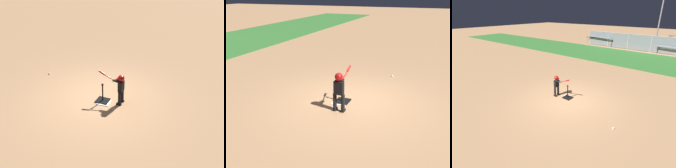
{
  "view_description": "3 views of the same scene",
  "coord_description": "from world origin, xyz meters",
  "views": [
    {
      "loc": [
        -3.71,
        7.23,
        5.2
      ],
      "look_at": [
        -0.56,
        0.15,
        0.75
      ],
      "focal_mm": 42.0,
      "sensor_mm": 36.0,
      "label": 1
    },
    {
      "loc": [
        -7.02,
        -2.42,
        3.21
      ],
      "look_at": [
        -0.63,
        0.19,
        0.71
      ],
      "focal_mm": 42.0,
      "sensor_mm": 36.0,
      "label": 2
    },
    {
      "loc": [
        4.78,
        -6.19,
        4.21
      ],
      "look_at": [
        -0.24,
        -0.07,
        0.88
      ],
      "focal_mm": 28.0,
      "sensor_mm": 36.0,
      "label": 3
    }
  ],
  "objects": [
    {
      "name": "home_plate",
      "position": [
        -0.3,
        0.26,
        0.01
      ],
      "size": [
        0.49,
        0.49,
        0.02
      ],
      "primitive_type": "cube",
      "rotation": [
        0.0,
        0.0,
        0.13
      ],
      "color": "white",
      "rests_on": "ground_plane"
    },
    {
      "name": "batting_tee",
      "position": [
        -0.23,
        0.21,
        0.09
      ],
      "size": [
        0.46,
        0.42,
        0.7
      ],
      "color": "black",
      "rests_on": "ground_plane"
    },
    {
      "name": "ground_plane",
      "position": [
        0.0,
        0.0,
        0.0
      ],
      "size": [
        90.0,
        90.0,
        0.0
      ],
      "primitive_type": "plane",
      "color": "#AD7F56"
    },
    {
      "name": "batter_child",
      "position": [
        -0.83,
        0.07,
        0.71
      ],
      "size": [
        0.97,
        0.35,
        1.12
      ],
      "color": "black",
      "rests_on": "ground_plane"
    },
    {
      "name": "baseball",
      "position": [
        2.75,
        -0.71,
        0.04
      ],
      "size": [
        0.07,
        0.07,
        0.07
      ],
      "primitive_type": "sphere",
      "color": "white",
      "rests_on": "ground_plane"
    }
  ]
}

